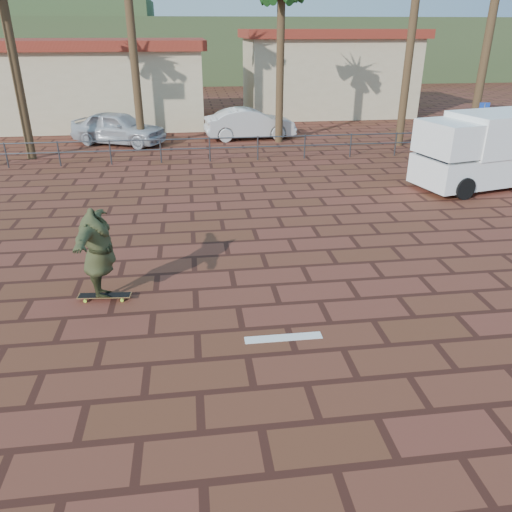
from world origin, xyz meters
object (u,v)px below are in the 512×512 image
(longboard, at_px, (105,296))
(car_white, at_px, (250,124))
(skateboarder, at_px, (98,253))
(car_silver, at_px, (118,128))
(campervan, at_px, (488,149))

(longboard, distance_m, car_white, 16.60)
(skateboarder, xyz_separation_m, car_white, (4.88, 15.86, -0.31))
(car_white, bearing_deg, car_silver, 89.25)
(skateboarder, relative_size, car_silver, 0.52)
(car_silver, distance_m, car_white, 6.34)
(longboard, distance_m, car_silver, 15.41)
(skateboarder, xyz_separation_m, car_silver, (-1.44, 15.33, -0.28))
(skateboarder, bearing_deg, car_silver, 6.94)
(longboard, distance_m, skateboarder, 0.96)
(skateboarder, distance_m, campervan, 13.66)
(campervan, bearing_deg, car_silver, 133.43)
(longboard, xyz_separation_m, campervan, (11.97, 6.58, 1.23))
(longboard, bearing_deg, car_silver, 100.46)
(skateboarder, relative_size, campervan, 0.45)
(skateboarder, height_order, campervan, campervan)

